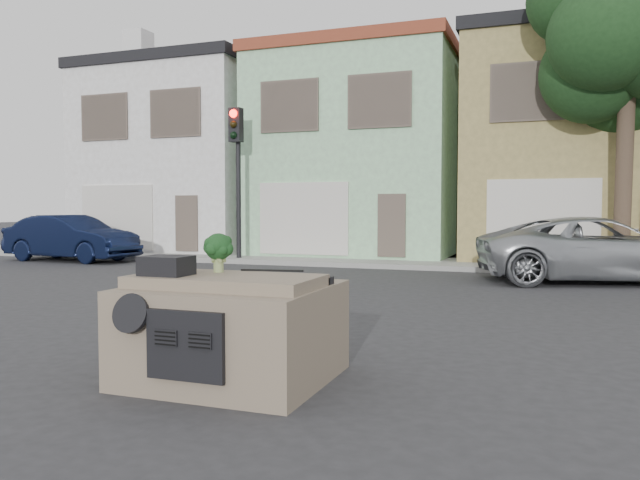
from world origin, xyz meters
The scene contains 13 objects.
ground_plane centered at (0.00, 0.00, 0.00)m, with size 120.00×120.00×0.00m, color #303033.
sidewalk centered at (0.00, 10.50, 0.07)m, with size 40.00×3.00×0.15m, color gray.
townhouse_white centered at (-11.00, 14.50, 3.77)m, with size 7.20×8.20×7.55m, color white.
townhouse_mint centered at (-3.50, 14.50, 3.77)m, with size 7.20×8.20×7.55m, color #A1D8A5.
townhouse_tan centered at (4.00, 14.50, 3.77)m, with size 7.20×8.20×7.55m, color #A08F53.
navy_sedan centered at (-12.07, 8.09, 0.00)m, with size 1.65×4.74×1.56m, color black.
silver_pickup centered at (4.29, 7.66, 0.00)m, with size 2.64×5.72×1.59m, color #A5A8AD.
traffic_signal centered at (-6.50, 9.50, 2.55)m, with size 0.40×0.40×5.10m, color black.
tree_near centered at (5.00, 9.80, 4.25)m, with size 4.40×4.00×8.50m, color #193718.
car_dashboard centered at (0.00, -3.00, 0.56)m, with size 2.00×1.80×1.12m, color #7D6D59.
instrument_hump centered at (-0.58, -3.35, 1.22)m, with size 0.48×0.38×0.20m, color black.
wiper_arm centered at (0.28, -2.62, 1.13)m, with size 0.70×0.03×0.02m, color black.
broccoli centered at (-0.23, -2.90, 1.34)m, with size 0.35×0.35×0.43m, color #133315.
Camera 1 is at (3.11, -8.81, 1.82)m, focal length 35.00 mm.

